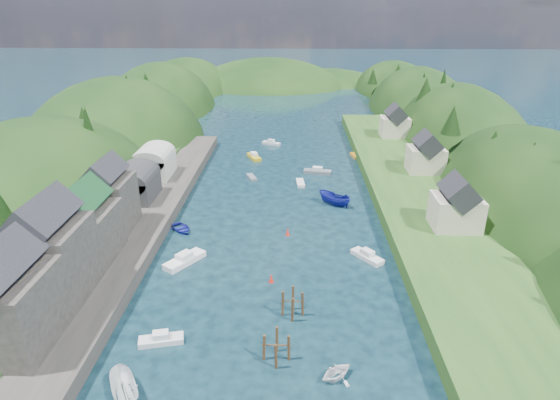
{
  "coord_description": "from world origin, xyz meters",
  "views": [
    {
      "loc": [
        2.23,
        -43.65,
        34.37
      ],
      "look_at": [
        0.0,
        28.0,
        4.0
      ],
      "focal_mm": 30.0,
      "sensor_mm": 36.0,
      "label": 1
    }
  ],
  "objects_px": {
    "channel_buoy_far": "(288,232)",
    "piling_cluster_near": "(276,350)",
    "channel_buoy_near": "(271,279)",
    "piling_cluster_far": "(293,306)"
  },
  "relations": [
    {
      "from": "channel_buoy_near",
      "to": "channel_buoy_far",
      "type": "distance_m",
      "value": 13.82
    },
    {
      "from": "channel_buoy_near",
      "to": "piling_cluster_near",
      "type": "bearing_deg",
      "value": -85.11
    },
    {
      "from": "channel_buoy_far",
      "to": "piling_cluster_near",
      "type": "bearing_deg",
      "value": -91.45
    },
    {
      "from": "piling_cluster_far",
      "to": "channel_buoy_near",
      "type": "bearing_deg",
      "value": 112.04
    },
    {
      "from": "piling_cluster_far",
      "to": "channel_buoy_near",
      "type": "relative_size",
      "value": 3.57
    },
    {
      "from": "channel_buoy_near",
      "to": "channel_buoy_far",
      "type": "xyz_separation_m",
      "value": [
        1.97,
        13.68,
        0.0
      ]
    },
    {
      "from": "piling_cluster_far",
      "to": "channel_buoy_far",
      "type": "relative_size",
      "value": 3.57
    },
    {
      "from": "piling_cluster_far",
      "to": "channel_buoy_far",
      "type": "distance_m",
      "value": 20.85
    },
    {
      "from": "piling_cluster_near",
      "to": "channel_buoy_near",
      "type": "height_order",
      "value": "piling_cluster_near"
    },
    {
      "from": "channel_buoy_near",
      "to": "channel_buoy_far",
      "type": "relative_size",
      "value": 1.0
    }
  ]
}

